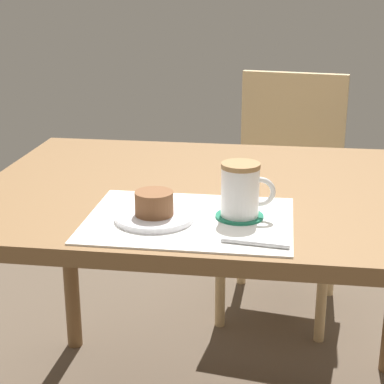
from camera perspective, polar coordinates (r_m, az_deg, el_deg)
The scene contains 8 objects.
dining_table at distance 1.58m, azimuth 2.15°, elevation -2.12°, with size 1.14×0.84×0.71m.
wooden_chair at distance 2.37m, azimuth 8.30°, elevation 0.88°, with size 0.48×0.48×0.86m.
placemat at distance 1.34m, azimuth -0.25°, elevation -2.49°, with size 0.43×0.32×0.00m, color white.
pastry_plate at distance 1.33m, azimuth -3.36°, elevation -2.25°, with size 0.16×0.16×0.01m, color white.
pastry at distance 1.32m, azimuth -3.39°, elevation -1.00°, with size 0.08×0.08×0.05m, color brown.
coffee_coaster at distance 1.35m, azimuth 4.24°, elevation -2.15°, with size 0.10×0.10×0.01m, color #196B4C.
coffee_mug at distance 1.33m, azimuth 4.40°, elevation 0.22°, with size 0.11×0.08×0.11m.
teaspoon at distance 1.21m, azimuth 5.64°, elevation -4.57°, with size 0.01×0.01×0.13m, color silver.
Camera 1 is at (0.15, -1.47, 1.19)m, focal length 60.00 mm.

